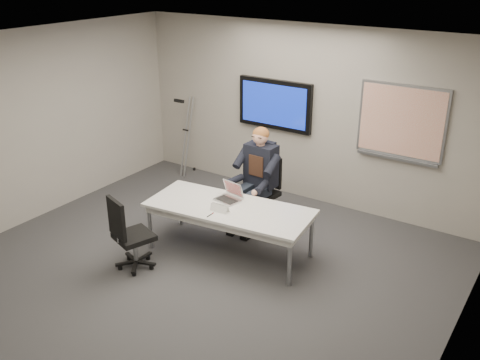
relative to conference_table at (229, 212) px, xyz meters
The scene contains 15 objects.
floor 1.03m from the conference_table, 94.13° to the right, with size 6.00×6.00×0.02m, color #323234.
ceiling 2.36m from the conference_table, 94.13° to the right, with size 6.00×6.00×0.02m, color silver.
wall_back 2.31m from the conference_table, 91.61° to the left, with size 6.00×0.02×2.80m, color #A7A397.
wall_left 3.27m from the conference_table, 164.68° to the right, with size 0.02×6.00×2.80m, color #A7A397.
wall_right 3.16m from the conference_table, 15.92° to the right, with size 0.02×6.00×2.80m, color #A7A397.
conference_table is the anchor object (origin of this frame).
tv_display 2.36m from the conference_table, 104.89° to the left, with size 1.30×0.09×0.80m.
whiteboard 2.76m from the conference_table, 55.05° to the left, with size 1.25×0.08×1.10m.
office_chair_far 1.12m from the conference_table, 96.66° to the left, with size 0.52×0.52×0.98m.
office_chair_near 1.33m from the conference_table, 128.20° to the right, with size 0.61×0.61×1.00m.
seated_person 0.82m from the conference_table, 99.16° to the left, with size 0.47×0.80×1.48m.
crutch 2.95m from the conference_table, 139.62° to the left, with size 0.20×0.44×1.46m, color #A6A9AD, non-canonical shape.
laptop 0.27m from the conference_table, 122.59° to the left, with size 0.37×0.36×0.23m.
name_tent 0.22m from the conference_table, 99.02° to the right, with size 0.25×0.07×0.10m, color white, non-canonical shape.
pen 0.35m from the conference_table, 99.95° to the right, with size 0.01×0.01×0.14m, color black.
Camera 1 is at (3.67, -4.33, 3.71)m, focal length 40.00 mm.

